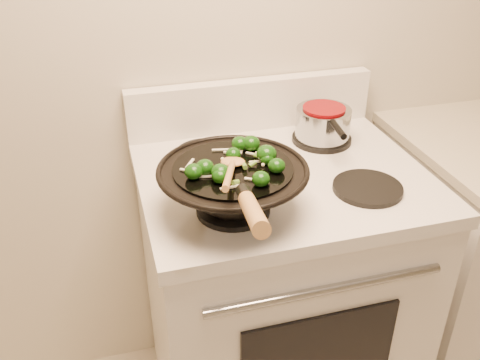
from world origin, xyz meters
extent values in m
cube|color=white|center=(-0.29, 1.17, 0.44)|extent=(0.76, 0.64, 0.88)
cube|color=white|center=(-0.29, 1.17, 0.90)|extent=(0.78, 0.66, 0.04)
cube|color=white|center=(-0.29, 1.47, 1.00)|extent=(0.78, 0.05, 0.16)
cylinder|color=#93969B|center=(-0.29, 0.84, 0.78)|extent=(0.60, 0.02, 0.02)
cube|color=black|center=(-0.29, 0.84, 0.55)|extent=(0.42, 0.01, 0.28)
cylinder|color=black|center=(-0.47, 1.02, 0.93)|extent=(0.18, 0.18, 0.01)
cylinder|color=black|center=(-0.11, 1.02, 0.93)|extent=(0.18, 0.18, 0.01)
cylinder|color=black|center=(-0.47, 1.32, 0.93)|extent=(0.18, 0.18, 0.01)
cylinder|color=black|center=(-0.11, 1.32, 0.93)|extent=(0.18, 0.18, 0.01)
torus|color=black|center=(-0.47, 1.02, 1.04)|extent=(0.36, 0.36, 0.01)
cylinder|color=black|center=(-0.47, 1.02, 1.04)|extent=(0.28, 0.28, 0.01)
cylinder|color=black|center=(-0.50, 0.82, 1.09)|extent=(0.04, 0.06, 0.04)
cylinder|color=#AC7B44|center=(-0.52, 0.70, 1.13)|extent=(0.06, 0.19, 0.08)
ellipsoid|color=#0F3A09|center=(-0.40, 1.09, 1.06)|extent=(0.04, 0.04, 0.04)
cylinder|color=#4C8630|center=(-0.39, 1.09, 1.05)|extent=(0.01, 0.02, 0.02)
ellipsoid|color=#0F3A09|center=(-0.51, 0.98, 1.06)|extent=(0.04, 0.04, 0.04)
ellipsoid|color=#0F3A09|center=(-0.57, 1.00, 1.06)|extent=(0.04, 0.04, 0.04)
ellipsoid|color=#0F3A09|center=(-0.54, 1.01, 1.06)|extent=(0.04, 0.04, 0.04)
cylinder|color=#4C8630|center=(-0.52, 1.01, 1.05)|extent=(0.02, 0.02, 0.01)
ellipsoid|color=#0F3A09|center=(-0.39, 1.02, 1.06)|extent=(0.03, 0.03, 0.03)
ellipsoid|color=#0F3A09|center=(-0.43, 1.10, 1.06)|extent=(0.04, 0.04, 0.04)
ellipsoid|color=#0F3A09|center=(-0.40, 1.10, 1.06)|extent=(0.04, 0.04, 0.03)
cylinder|color=#4C8630|center=(-0.39, 1.10, 1.05)|extent=(0.01, 0.02, 0.02)
ellipsoid|color=#0F3A09|center=(-0.38, 0.97, 1.06)|extent=(0.04, 0.04, 0.03)
ellipsoid|color=#0F3A09|center=(-0.38, 1.03, 1.06)|extent=(0.05, 0.05, 0.04)
ellipsoid|color=#0F3A09|center=(-0.46, 1.06, 1.06)|extent=(0.04, 0.04, 0.03)
cylinder|color=#4C8630|center=(-0.45, 1.06, 1.05)|extent=(0.01, 0.01, 0.01)
ellipsoid|color=#0F3A09|center=(-0.38, 1.03, 1.06)|extent=(0.05, 0.05, 0.04)
ellipsoid|color=#0F3A09|center=(-0.51, 0.96, 1.06)|extent=(0.04, 0.04, 0.03)
ellipsoid|color=#0F3A09|center=(-0.43, 0.93, 1.06)|extent=(0.04, 0.04, 0.03)
cylinder|color=#4C8630|center=(-0.42, 0.93, 1.05)|extent=(0.02, 0.01, 0.01)
cube|color=white|center=(-0.44, 0.95, 1.04)|extent=(0.04, 0.03, 0.00)
cube|color=white|center=(-0.48, 1.11, 1.04)|extent=(0.05, 0.01, 0.00)
cube|color=white|center=(-0.57, 1.03, 1.04)|extent=(0.04, 0.03, 0.00)
cube|color=white|center=(-0.42, 0.94, 1.04)|extent=(0.03, 0.04, 0.00)
cube|color=white|center=(-0.56, 1.06, 1.04)|extent=(0.03, 0.04, 0.00)
cube|color=white|center=(-0.41, 1.07, 1.04)|extent=(0.03, 0.03, 0.00)
cube|color=white|center=(-0.53, 0.99, 1.04)|extent=(0.05, 0.02, 0.00)
cube|color=white|center=(-0.41, 1.03, 1.04)|extent=(0.04, 0.01, 0.00)
cube|color=white|center=(-0.39, 1.05, 1.04)|extent=(0.03, 0.04, 0.00)
cube|color=white|center=(-0.50, 0.93, 1.04)|extent=(0.05, 0.01, 0.00)
cube|color=white|center=(-0.45, 1.09, 1.04)|extent=(0.04, 0.02, 0.00)
cylinder|color=#5D8F2E|center=(-0.49, 0.94, 1.05)|extent=(0.03, 0.03, 0.02)
cylinder|color=#5D8F2E|center=(-0.45, 1.00, 1.05)|extent=(0.03, 0.02, 0.02)
cylinder|color=#5D8F2E|center=(-0.38, 1.01, 1.05)|extent=(0.02, 0.02, 0.02)
cylinder|color=#5D8F2E|center=(-0.57, 1.00, 1.05)|extent=(0.02, 0.02, 0.01)
cylinder|color=#5D8F2E|center=(-0.43, 1.01, 1.05)|extent=(0.02, 0.02, 0.02)
cylinder|color=#5D8F2E|center=(-0.40, 1.04, 1.05)|extent=(0.01, 0.02, 0.01)
cylinder|color=#5D8F2E|center=(-0.50, 1.01, 1.05)|extent=(0.02, 0.01, 0.01)
cylinder|color=#5D8F2E|center=(-0.39, 1.02, 1.05)|extent=(0.02, 0.01, 0.01)
sphere|color=beige|center=(-0.43, 1.09, 1.05)|extent=(0.01, 0.01, 0.01)
sphere|color=beige|center=(-0.40, 1.01, 1.05)|extent=(0.01, 0.01, 0.01)
sphere|color=beige|center=(-0.50, 0.98, 1.05)|extent=(0.01, 0.01, 0.01)
sphere|color=beige|center=(-0.48, 1.06, 1.05)|extent=(0.01, 0.01, 0.01)
ellipsoid|color=#AC7B44|center=(-0.47, 1.03, 1.05)|extent=(0.07, 0.06, 0.02)
cylinder|color=#AC7B44|center=(-0.50, 0.92, 1.09)|extent=(0.09, 0.23, 0.08)
cylinder|color=#93969B|center=(-0.11, 1.32, 0.98)|extent=(0.16, 0.16, 0.09)
cylinder|color=#6D0508|center=(-0.11, 1.32, 1.03)|extent=(0.13, 0.13, 0.01)
cylinder|color=black|center=(-0.12, 1.19, 1.02)|extent=(0.03, 0.10, 0.02)
camera|label=1|loc=(-0.75, -0.03, 1.64)|focal=40.00mm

